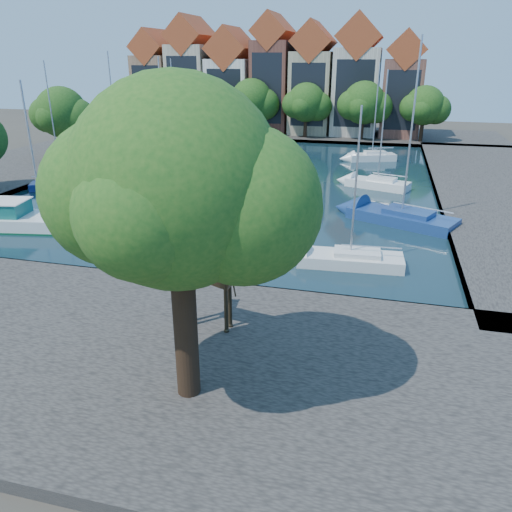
# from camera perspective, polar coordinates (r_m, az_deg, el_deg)

# --- Properties ---
(ground) EXTENTS (160.00, 160.00, 0.00)m
(ground) POSITION_cam_1_polar(r_m,az_deg,el_deg) (28.45, -15.03, -2.51)
(ground) COLOR #38332B
(ground) RESTS_ON ground
(water_basin) EXTENTS (38.00, 50.00, 0.08)m
(water_basin) POSITION_cam_1_polar(r_m,az_deg,el_deg) (49.60, -1.66, 8.64)
(water_basin) COLOR black
(water_basin) RESTS_ON ground
(near_quay) EXTENTS (50.00, 14.00, 0.50)m
(near_quay) POSITION_cam_1_polar(r_m,az_deg,el_deg) (23.22, -23.38, -8.77)
(near_quay) COLOR #49443F
(near_quay) RESTS_ON ground
(far_quay) EXTENTS (60.00, 16.00, 0.50)m
(far_quay) POSITION_cam_1_polar(r_m,az_deg,el_deg) (80.31, 4.80, 13.83)
(far_quay) COLOR #49443F
(far_quay) RESTS_ON ground
(left_quay) EXTENTS (14.00, 52.00, 0.50)m
(left_quay) POSITION_cam_1_polar(r_m,az_deg,el_deg) (61.22, -25.11, 9.36)
(left_quay) COLOR #49443F
(left_quay) RESTS_ON ground
(plane_tree) EXTENTS (8.32, 6.40, 10.62)m
(plane_tree) POSITION_cam_1_polar(r_m,az_deg,el_deg) (15.04, -8.58, 7.33)
(plane_tree) COLOR #332114
(plane_tree) RESTS_ON near_quay
(townhouse_west_end) EXTENTS (5.44, 9.18, 14.93)m
(townhouse_west_end) POSITION_cam_1_polar(r_m,az_deg,el_deg) (86.50, -11.10, 18.82)
(townhouse_west_end) COLOR #926B4F
(townhouse_west_end) RESTS_ON far_quay
(townhouse_west_mid) EXTENTS (5.94, 9.18, 16.79)m
(townhouse_west_mid) POSITION_cam_1_polar(r_m,az_deg,el_deg) (84.12, -7.21, 19.56)
(townhouse_west_mid) COLOR #BFAE93
(townhouse_west_mid) RESTS_ON far_quay
(townhouse_west_inner) EXTENTS (6.43, 9.18, 15.15)m
(townhouse_west_inner) POSITION_cam_1_polar(r_m,az_deg,el_deg) (82.04, -2.70, 19.03)
(townhouse_west_inner) COLOR silver
(townhouse_west_inner) RESTS_ON far_quay
(townhouse_center) EXTENTS (5.44, 9.18, 16.93)m
(townhouse_center) POSITION_cam_1_polar(r_m,az_deg,el_deg) (80.34, 2.00, 19.70)
(townhouse_center) COLOR brown
(townhouse_center) RESTS_ON far_quay
(townhouse_east_inner) EXTENTS (5.94, 9.18, 15.79)m
(townhouse_east_inner) POSITION_cam_1_polar(r_m,az_deg,el_deg) (79.29, 6.48, 19.10)
(townhouse_east_inner) COLOR tan
(townhouse_east_inner) RESTS_ON far_quay
(townhouse_east_mid) EXTENTS (6.43, 9.18, 16.65)m
(townhouse_east_mid) POSITION_cam_1_polar(r_m,az_deg,el_deg) (78.61, 11.45, 19.08)
(townhouse_east_mid) COLOR beige
(townhouse_east_mid) RESTS_ON far_quay
(townhouse_east_end) EXTENTS (5.44, 9.18, 14.43)m
(townhouse_east_end) POSITION_cam_1_polar(r_m,az_deg,el_deg) (78.52, 16.36, 17.92)
(townhouse_east_end) COLOR brown
(townhouse_east_end) RESTS_ON far_quay
(far_tree_far_west) EXTENTS (7.28, 5.60, 7.68)m
(far_tree_far_west) POSITION_cam_1_polar(r_m,az_deg,el_deg) (81.21, -11.94, 17.05)
(far_tree_far_west) COLOR #332114
(far_tree_far_west) RESTS_ON far_quay
(far_tree_west) EXTENTS (6.76, 5.20, 7.36)m
(far_tree_west) POSITION_cam_1_polar(r_m,az_deg,el_deg) (78.08, -6.40, 17.11)
(far_tree_west) COLOR #332114
(far_tree_west) RESTS_ON far_quay
(far_tree_mid_west) EXTENTS (7.80, 6.00, 8.00)m
(far_tree_mid_west) POSITION_cam_1_polar(r_m,az_deg,el_deg) (75.64, -0.44, 17.25)
(far_tree_mid_west) COLOR #332114
(far_tree_mid_west) RESTS_ON far_quay
(far_tree_mid_east) EXTENTS (7.02, 5.40, 7.52)m
(far_tree_mid_east) POSITION_cam_1_polar(r_m,az_deg,el_deg) (74.02, 5.82, 16.92)
(far_tree_mid_east) COLOR #332114
(far_tree_mid_east) RESTS_ON far_quay
(far_tree_east) EXTENTS (7.54, 5.80, 7.84)m
(far_tree_east) POSITION_cam_1_polar(r_m,az_deg,el_deg) (73.23, 12.29, 16.58)
(far_tree_east) COLOR #332114
(far_tree_east) RESTS_ON far_quay
(far_tree_far_east) EXTENTS (6.76, 5.20, 7.36)m
(far_tree_far_east) POSITION_cam_1_polar(r_m,az_deg,el_deg) (73.32, 18.76, 15.84)
(far_tree_far_east) COLOR #332114
(far_tree_far_east) RESTS_ON far_quay
(side_tree_left_far) EXTENTS (7.28, 5.60, 7.88)m
(side_tree_left_far) POSITION_cam_1_polar(r_m,az_deg,el_deg) (61.79, -21.25, 14.88)
(side_tree_left_far) COLOR #332114
(side_tree_left_far) RESTS_ON left_quay
(giraffe_statue) EXTENTS (3.77, 0.74, 5.38)m
(giraffe_statue) POSITION_cam_1_polar(r_m,az_deg,el_deg) (20.87, -6.12, -1.52)
(giraffe_statue) COLOR #322719
(giraffe_statue) RESTS_ON near_quay
(motorsailer) EXTENTS (10.91, 4.82, 9.93)m
(motorsailer) POSITION_cam_1_polar(r_m,az_deg,el_deg) (38.87, -25.27, 3.99)
(motorsailer) COLOR silver
(motorsailer) RESTS_ON water_basin
(sailboat_left_b) EXTENTS (5.68, 3.91, 11.00)m
(sailboat_left_b) POSITION_cam_1_polar(r_m,az_deg,el_deg) (49.37, -21.33, 7.77)
(sailboat_left_b) COLOR navy
(sailboat_left_b) RESTS_ON water_basin
(sailboat_left_c) EXTENTS (6.04, 4.18, 11.80)m
(sailboat_left_c) POSITION_cam_1_polar(r_m,az_deg,el_deg) (57.50, -15.42, 10.37)
(sailboat_left_c) COLOR silver
(sailboat_left_c) RESTS_ON water_basin
(sailboat_left_d) EXTENTS (6.33, 3.97, 11.30)m
(sailboat_left_d) POSITION_cam_1_polar(r_m,az_deg,el_deg) (61.55, -10.41, 11.52)
(sailboat_left_d) COLOR silver
(sailboat_left_d) RESTS_ON water_basin
(sailboat_left_e) EXTENTS (6.09, 3.52, 11.04)m
(sailboat_left_e) POSITION_cam_1_polar(r_m,az_deg,el_deg) (72.07, -9.21, 13.02)
(sailboat_left_e) COLOR white
(sailboat_left_e) RESTS_ON water_basin
(sailboat_right_a) EXTENTS (6.13, 2.49, 8.96)m
(sailboat_right_a) POSITION_cam_1_polar(r_m,az_deg,el_deg) (29.34, 10.72, -0.12)
(sailboat_right_a) COLOR silver
(sailboat_right_a) RESTS_ON water_basin
(sailboat_right_b) EXTENTS (8.09, 5.65, 12.60)m
(sailboat_right_b) POSITION_cam_1_polar(r_m,az_deg,el_deg) (37.68, 16.32, 4.48)
(sailboat_right_b) COLOR navy
(sailboat_right_b) RESTS_ON water_basin
(sailboat_right_c) EXTENTS (6.04, 3.71, 10.28)m
(sailboat_right_c) POSITION_cam_1_polar(r_m,az_deg,el_deg) (47.67, 13.74, 8.24)
(sailboat_right_c) COLOR white
(sailboat_right_c) RESTS_ON water_basin
(sailboat_right_d) EXTENTS (5.68, 3.64, 10.68)m
(sailboat_right_d) POSITION_cam_1_polar(r_m,az_deg,el_deg) (60.54, 13.11, 11.16)
(sailboat_right_d) COLOR silver
(sailboat_right_d) RESTS_ON water_basin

